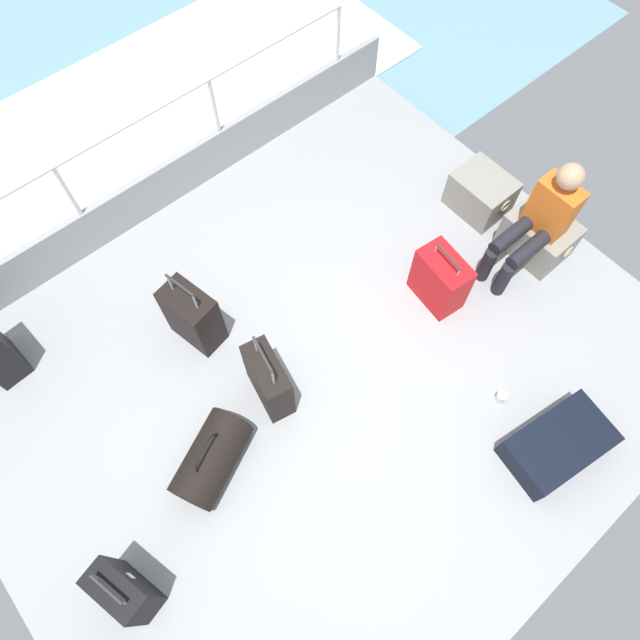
# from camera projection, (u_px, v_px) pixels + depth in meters

# --- Properties ---
(ground_plane) EXTENTS (4.40, 5.20, 0.06)m
(ground_plane) POSITION_uv_depth(u_px,v_px,m) (320.00, 373.00, 4.53)
(ground_plane) COLOR #939699
(gunwale_port) EXTENTS (0.06, 5.20, 0.45)m
(gunwale_port) POSITION_uv_depth(u_px,v_px,m) (160.00, 188.00, 5.04)
(gunwale_port) COLOR #939699
(gunwale_port) RESTS_ON ground_plane
(railing_port) EXTENTS (0.04, 4.20, 1.02)m
(railing_port) POSITION_uv_depth(u_px,v_px,m) (142.00, 142.00, 4.54)
(railing_port) COLOR silver
(railing_port) RESTS_ON ground_plane
(sea_wake) EXTENTS (12.00, 12.00, 0.01)m
(sea_wake) POSITION_uv_depth(u_px,v_px,m) (98.00, 141.00, 6.03)
(sea_wake) COLOR #6B99A8
(sea_wake) RESTS_ON ground_plane
(cargo_crate_0) EXTENTS (0.53, 0.40, 0.37)m
(cargo_crate_0) POSITION_uv_depth(u_px,v_px,m) (481.00, 193.00, 5.06)
(cargo_crate_0) COLOR gray
(cargo_crate_0) RESTS_ON ground_plane
(cargo_crate_1) EXTENTS (0.58, 0.42, 0.37)m
(cargo_crate_1) POSITION_uv_depth(u_px,v_px,m) (538.00, 236.00, 4.86)
(cargo_crate_1) COLOR gray
(cargo_crate_1) RESTS_ON ground_plane
(passenger_seated) EXTENTS (0.34, 0.66, 1.07)m
(passenger_seated) POSITION_uv_depth(u_px,v_px,m) (539.00, 220.00, 4.47)
(passenger_seated) COLOR orange
(passenger_seated) RESTS_ON ground_plane
(suitcase_1) EXTENTS (0.55, 0.81, 0.24)m
(suitcase_1) POSITION_uv_depth(u_px,v_px,m) (558.00, 445.00, 4.13)
(suitcase_1) COLOR black
(suitcase_1) RESTS_ON ground_plane
(suitcase_3) EXTENTS (0.43, 0.28, 0.62)m
(suitcase_3) POSITION_uv_depth(u_px,v_px,m) (125.00, 591.00, 3.57)
(suitcase_3) COLOR black
(suitcase_3) RESTS_ON ground_plane
(suitcase_4) EXTENTS (0.46, 0.31, 0.61)m
(suitcase_4) POSITION_uv_depth(u_px,v_px,m) (440.00, 280.00, 4.58)
(suitcase_4) COLOR red
(suitcase_4) RESTS_ON ground_plane
(suitcase_5) EXTENTS (0.45, 0.32, 0.78)m
(suitcase_5) POSITION_uv_depth(u_px,v_px,m) (193.00, 316.00, 4.39)
(suitcase_5) COLOR black
(suitcase_5) RESTS_ON ground_plane
(suitcase_6) EXTENTS (0.48, 0.29, 0.77)m
(suitcase_6) POSITION_uv_depth(u_px,v_px,m) (269.00, 380.00, 4.18)
(suitcase_6) COLOR black
(suitcase_6) RESTS_ON ground_plane
(duffel_bag) EXTENTS (0.57, 0.72, 0.49)m
(duffel_bag) POSITION_uv_depth(u_px,v_px,m) (211.00, 459.00, 4.03)
(duffel_bag) COLOR black
(duffel_bag) RESTS_ON ground_plane
(paper_cup) EXTENTS (0.08, 0.08, 0.10)m
(paper_cup) POSITION_uv_depth(u_px,v_px,m) (501.00, 397.00, 4.36)
(paper_cup) COLOR white
(paper_cup) RESTS_ON ground_plane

